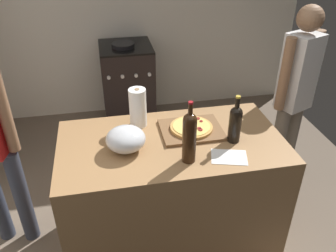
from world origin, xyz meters
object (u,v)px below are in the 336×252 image
wine_bottle_amber (189,136)px  wine_bottle_clear (235,122)px  paper_towel_roll (138,108)px  person_in_red (295,92)px  pizza (191,127)px  mixing_bowl (126,139)px  stove (128,86)px

wine_bottle_amber → wine_bottle_clear: 0.36m
paper_towel_roll → person_in_red: bearing=9.5°
pizza → wine_bottle_amber: bearing=-107.5°
mixing_bowl → paper_towel_roll: paper_towel_roll is taller
wine_bottle_clear → person_in_red: (0.70, 0.52, -0.11)m
wine_bottle_clear → mixing_bowl: bearing=177.1°
pizza → paper_towel_roll: (-0.33, 0.15, 0.10)m
wine_bottle_amber → stove: size_ratio=0.40×
wine_bottle_clear → pizza: bearing=145.6°
paper_towel_roll → person_in_red: 1.29m
pizza → wine_bottle_clear: (0.23, -0.16, 0.10)m
paper_towel_roll → stove: size_ratio=0.28×
paper_towel_roll → wine_bottle_amber: 0.51m
wine_bottle_amber → wine_bottle_clear: bearing=23.8°
wine_bottle_amber → pizza: bearing=72.5°
mixing_bowl → paper_towel_roll: bearing=68.2°
pizza → person_in_red: (0.93, 0.36, -0.01)m
paper_towel_roll → stove: paper_towel_roll is taller
paper_towel_roll → pizza: bearing=-24.1°
person_in_red → wine_bottle_amber: bearing=-147.2°
mixing_bowl → paper_towel_roll: size_ratio=0.89×
wine_bottle_amber → stove: (-0.18, 2.00, -0.59)m
person_in_red → stove: bearing=132.3°
pizza → wine_bottle_clear: size_ratio=0.89×
pizza → mixing_bowl: (-0.44, -0.12, 0.04)m
person_in_red → paper_towel_roll: bearing=-170.5°
stove → pizza: bearing=-80.6°
mixing_bowl → wine_bottle_clear: 0.68m
pizza → mixing_bowl: mixing_bowl is taller
paper_towel_roll → person_in_red: (1.27, 0.21, -0.11)m
paper_towel_roll → wine_bottle_clear: (0.57, -0.31, 0.00)m
wine_bottle_amber → person_in_red: person_in_red is taller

